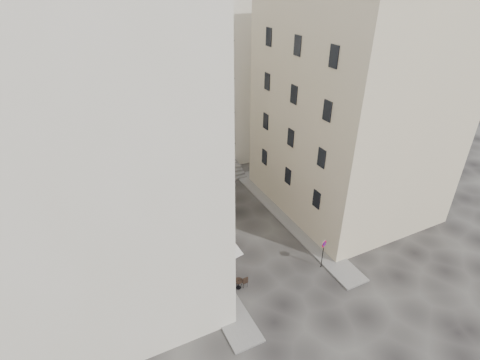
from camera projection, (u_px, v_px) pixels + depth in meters
ground at (260, 253)px, 28.97m from camera, size 90.00×90.00×0.00m
sidewalk_left at (188, 240)px, 30.32m from camera, size 2.00×22.00×0.12m
sidewalk_right at (288, 217)px, 33.00m from camera, size 2.00×18.00×0.12m
building_left at (85, 142)px, 22.12m from camera, size 12.20×16.20×20.60m
building_right at (354, 105)px, 31.06m from camera, size 12.20×14.20×18.60m
building_back at (165, 77)px, 38.69m from camera, size 18.20×10.20×18.60m
cafe_storefront at (202, 243)px, 27.16m from camera, size 1.74×7.30×3.50m
stone_steps at (201, 177)px, 38.54m from camera, size 9.00×3.15×0.80m
bollard_near at (227, 270)px, 26.69m from camera, size 0.12×0.12×0.98m
bollard_mid at (209, 241)px, 29.40m from camera, size 0.12×0.12×0.98m
bollard_far at (194, 218)px, 32.12m from camera, size 0.12×0.12×0.98m
no_parking_sign at (324, 249)px, 26.80m from camera, size 0.54×0.22×2.47m
bistro_table_a at (238, 283)px, 25.65m from camera, size 1.29×0.61×0.91m
bistro_table_b at (224, 264)px, 27.34m from camera, size 1.26×0.59×0.89m
bistro_table_c at (220, 250)px, 28.52m from camera, size 1.37×0.64×0.96m
bistro_table_d at (207, 241)px, 29.48m from camera, size 1.38×0.65×0.97m
bistro_table_e at (203, 231)px, 30.78m from camera, size 1.14×0.53×0.80m
pedestrian at (218, 235)px, 29.69m from camera, size 0.59×0.39×1.61m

